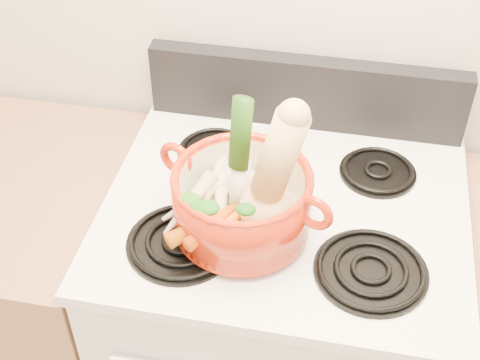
% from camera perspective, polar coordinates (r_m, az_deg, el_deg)
% --- Properties ---
extents(stove_body, '(0.76, 0.65, 0.92)m').
position_cam_1_polar(stove_body, '(1.82, 3.20, -13.29)').
color(stove_body, silver).
rests_on(stove_body, floor).
extents(cooktop, '(0.78, 0.67, 0.03)m').
position_cam_1_polar(cooktop, '(1.46, 3.89, -2.48)').
color(cooktop, white).
rests_on(cooktop, stove_body).
extents(control_backsplash, '(0.76, 0.05, 0.18)m').
position_cam_1_polar(control_backsplash, '(1.63, 5.62, 7.45)').
color(control_backsplash, black).
rests_on(control_backsplash, cooktop).
extents(burner_front_left, '(0.22, 0.22, 0.02)m').
position_cam_1_polar(burner_front_left, '(1.36, -5.04, -5.26)').
color(burner_front_left, black).
rests_on(burner_front_left, cooktop).
extents(burner_front_right, '(0.22, 0.22, 0.02)m').
position_cam_1_polar(burner_front_right, '(1.33, 11.11, -7.53)').
color(burner_front_right, black).
rests_on(burner_front_right, cooktop).
extents(burner_back_left, '(0.17, 0.17, 0.02)m').
position_cam_1_polar(burner_back_left, '(1.57, -2.19, 2.58)').
color(burner_back_left, black).
rests_on(burner_back_left, cooktop).
extents(burner_back_right, '(0.17, 0.17, 0.02)m').
position_cam_1_polar(burner_back_right, '(1.54, 11.68, 0.79)').
color(burner_back_right, black).
rests_on(burner_back_right, cooktop).
extents(dutch_oven, '(0.35, 0.35, 0.14)m').
position_cam_1_polar(dutch_oven, '(1.32, 0.17, -1.86)').
color(dutch_oven, '#A7210A').
rests_on(dutch_oven, burner_front_left).
extents(pot_handle_left, '(0.08, 0.04, 0.08)m').
position_cam_1_polar(pot_handle_left, '(1.36, -5.48, 1.85)').
color(pot_handle_left, '#A7210A').
rests_on(pot_handle_left, dutch_oven).
extents(pot_handle_right, '(0.08, 0.04, 0.08)m').
position_cam_1_polar(pot_handle_right, '(1.24, 6.37, -2.81)').
color(pot_handle_right, '#A7210A').
rests_on(pot_handle_right, dutch_oven).
extents(squash, '(0.19, 0.14, 0.30)m').
position_cam_1_polar(squash, '(1.24, 2.41, 0.62)').
color(squash, tan).
rests_on(squash, dutch_oven).
extents(leek, '(0.06, 0.09, 0.27)m').
position_cam_1_polar(leek, '(1.28, -0.04, 1.85)').
color(leek, silver).
rests_on(leek, dutch_oven).
extents(ginger, '(0.10, 0.09, 0.05)m').
position_cam_1_polar(ginger, '(1.39, 1.24, -0.38)').
color(ginger, tan).
rests_on(ginger, dutch_oven).
extents(parsnip_0, '(0.09, 0.24, 0.07)m').
position_cam_1_polar(parsnip_0, '(1.36, -1.61, -1.40)').
color(parsnip_0, '#F0E6C3').
rests_on(parsnip_0, dutch_oven).
extents(parsnip_1, '(0.16, 0.18, 0.06)m').
position_cam_1_polar(parsnip_1, '(1.36, -3.18, -1.10)').
color(parsnip_1, beige).
rests_on(parsnip_1, dutch_oven).
extents(parsnip_2, '(0.13, 0.20, 0.06)m').
position_cam_1_polar(parsnip_2, '(1.38, -0.80, -0.11)').
color(parsnip_2, beige).
rests_on(parsnip_2, dutch_oven).
extents(parsnip_3, '(0.09, 0.17, 0.05)m').
position_cam_1_polar(parsnip_3, '(1.33, -4.36, -1.94)').
color(parsnip_3, beige).
rests_on(parsnip_3, dutch_oven).
extents(parsnip_4, '(0.05, 0.20, 0.05)m').
position_cam_1_polar(parsnip_4, '(1.38, -1.84, 0.89)').
color(parsnip_4, beige).
rests_on(parsnip_4, dutch_oven).
extents(carrot_0, '(0.12, 0.18, 0.05)m').
position_cam_1_polar(carrot_0, '(1.32, -0.11, -2.99)').
color(carrot_0, orange).
rests_on(carrot_0, dutch_oven).
extents(carrot_1, '(0.13, 0.14, 0.05)m').
position_cam_1_polar(carrot_1, '(1.30, -3.22, -3.78)').
color(carrot_1, '#C35C09').
rests_on(carrot_1, dutch_oven).
extents(carrot_2, '(0.04, 0.16, 0.04)m').
position_cam_1_polar(carrot_2, '(1.32, 0.81, -2.66)').
color(carrot_2, '#C75C09').
rests_on(carrot_2, dutch_oven).
extents(carrot_3, '(0.10, 0.14, 0.04)m').
position_cam_1_polar(carrot_3, '(1.29, -2.33, -3.95)').
color(carrot_3, '#D8450A').
rests_on(carrot_3, dutch_oven).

